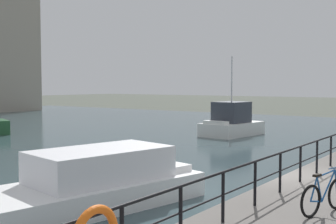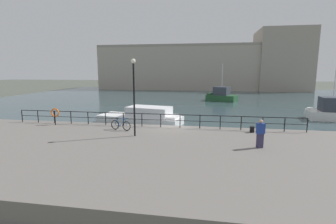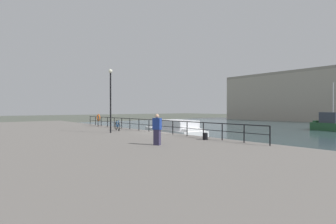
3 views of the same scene
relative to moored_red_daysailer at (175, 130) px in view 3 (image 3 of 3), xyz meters
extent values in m
plane|color=#4C5147|center=(3.87, -5.13, -0.73)|extent=(240.00, 240.00, 0.00)
cube|color=#33474C|center=(3.87, 25.07, -0.72)|extent=(80.00, 60.00, 0.01)
cube|color=slate|center=(3.87, -11.63, -0.19)|extent=(56.00, 13.00, 1.08)
cube|color=white|center=(-0.42, 0.08, -0.31)|extent=(9.39, 4.64, 0.82)
cube|color=silver|center=(0.68, -0.13, 0.61)|extent=(4.83, 3.21, 1.02)
cube|color=white|center=(3.28, -0.65, 0.22)|extent=(1.46, 2.24, 0.24)
cube|color=#23512D|center=(9.11, 21.97, -0.18)|extent=(6.01, 4.69, 1.09)
cube|color=#333842|center=(9.05, 22.00, 1.13)|extent=(3.29, 3.18, 1.51)
cube|color=#23512D|center=(7.05, 22.84, 0.49)|extent=(1.36, 2.08, 0.24)
cylinder|color=silver|center=(9.05, 22.00, 4.00)|extent=(0.10, 0.10, 4.24)
cylinder|color=black|center=(-9.44, -5.88, 0.87)|extent=(0.07, 0.07, 1.05)
cylinder|color=black|center=(-7.88, -5.88, 0.87)|extent=(0.07, 0.07, 1.05)
cylinder|color=black|center=(-6.32, -5.88, 0.87)|extent=(0.07, 0.07, 1.05)
cylinder|color=black|center=(-4.76, -5.88, 0.87)|extent=(0.07, 0.07, 1.05)
cylinder|color=black|center=(-3.20, -5.88, 0.87)|extent=(0.07, 0.07, 1.05)
cylinder|color=black|center=(-1.64, -5.88, 0.87)|extent=(0.07, 0.07, 1.05)
cylinder|color=black|center=(-0.07, -5.88, 0.87)|extent=(0.07, 0.07, 1.05)
cylinder|color=black|center=(1.49, -5.88, 0.87)|extent=(0.07, 0.07, 1.05)
cylinder|color=black|center=(3.05, -5.88, 0.87)|extent=(0.07, 0.07, 1.05)
cylinder|color=black|center=(4.61, -5.88, 0.87)|extent=(0.07, 0.07, 1.05)
cylinder|color=black|center=(6.17, -5.88, 0.87)|extent=(0.07, 0.07, 1.05)
cylinder|color=black|center=(7.73, -5.88, 0.87)|extent=(0.07, 0.07, 1.05)
cylinder|color=black|center=(9.29, -5.88, 0.87)|extent=(0.07, 0.07, 1.05)
cylinder|color=black|center=(10.85, -5.88, 0.87)|extent=(0.07, 0.07, 1.05)
cylinder|color=black|center=(12.41, -5.88, 0.87)|extent=(0.07, 0.07, 1.05)
cylinder|color=black|center=(13.97, -5.88, 0.87)|extent=(0.07, 0.07, 1.05)
cylinder|color=black|center=(2.27, -5.88, 1.40)|extent=(23.41, 0.06, 0.06)
cylinder|color=black|center=(2.27, -5.88, 0.93)|extent=(23.41, 0.04, 0.04)
torus|color=black|center=(0.74, -7.52, 0.71)|extent=(0.71, 0.25, 0.72)
torus|color=black|center=(-0.27, -7.25, 0.71)|extent=(0.71, 0.25, 0.72)
cylinder|color=#194C8C|center=(0.39, -7.43, 0.95)|extent=(0.54, 0.18, 0.66)
cylinder|color=#194C8C|center=(0.04, -7.33, 0.91)|extent=(0.24, 0.10, 0.58)
cylinder|color=#194C8C|center=(0.29, -7.40, 1.23)|extent=(0.71, 0.22, 0.11)
cylinder|color=#194C8C|center=(-0.07, -7.31, 0.67)|extent=(0.43, 0.15, 0.12)
cylinder|color=#194C8C|center=(-0.17, -7.28, 0.95)|extent=(0.26, 0.10, 0.51)
cylinder|color=#194C8C|center=(0.69, -7.51, 0.99)|extent=(0.14, 0.07, 0.57)
cube|color=black|center=(-0.06, -7.31, 1.24)|extent=(0.24, 0.14, 0.05)
cylinder|color=#194C8C|center=(0.64, -7.50, 1.32)|extent=(0.51, 0.16, 0.02)
cylinder|color=black|center=(10.00, -6.52, 0.57)|extent=(0.32, 0.32, 0.44)
cylinder|color=black|center=(-5.85, -6.48, 0.92)|extent=(0.08, 0.08, 1.15)
torus|color=orange|center=(-5.85, -6.42, 1.37)|extent=(0.75, 0.11, 0.75)
cylinder|color=black|center=(1.80, -8.89, 2.83)|extent=(0.12, 0.12, 4.97)
sphere|color=silver|center=(1.80, -8.89, 5.46)|extent=(0.32, 0.32, 0.32)
cube|color=#332D4C|center=(9.85, -10.29, 0.77)|extent=(0.41, 0.36, 0.85)
cube|color=navy|center=(9.85, -10.29, 1.51)|extent=(0.52, 0.44, 0.62)
sphere|color=tan|center=(9.85, -10.29, 1.93)|extent=(0.22, 0.22, 0.22)
camera|label=1|loc=(-9.61, -10.20, 3.20)|focal=47.43mm
camera|label=2|loc=(6.86, -25.18, 4.84)|focal=26.76mm
camera|label=3|loc=(20.42, -18.54, 2.29)|focal=26.42mm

